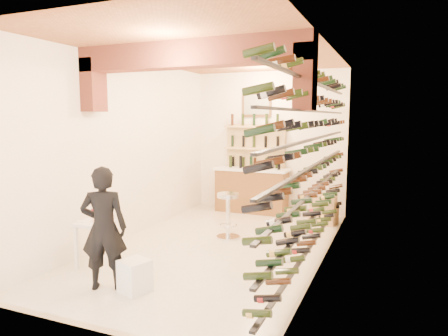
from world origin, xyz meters
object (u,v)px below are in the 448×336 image
tasting_table (95,229)px  white_stool (135,276)px  wine_rack (311,159)px  crate_lower (323,216)px  chrome_barstool (228,212)px  person (104,228)px  back_counter (252,189)px

tasting_table → white_stool: 1.22m
wine_rack → tasting_table: 3.33m
white_stool → crate_lower: (1.62, 4.25, -0.04)m
chrome_barstool → crate_lower: bearing=49.6°
white_stool → person: bearing=-172.7°
white_stool → crate_lower: size_ratio=0.76×
wine_rack → tasting_table: bearing=-151.4°
crate_lower → tasting_table: bearing=-125.6°
back_counter → person: 4.76m
tasting_table → person: 0.89m
person → chrome_barstool: 2.72m
chrome_barstool → crate_lower: size_ratio=1.53×
wine_rack → chrome_barstool: bearing=160.9°
person → crate_lower: size_ratio=2.94×
chrome_barstool → crate_lower: (1.42, 1.66, -0.31)m
wine_rack → back_counter: bearing=124.7°
back_counter → crate_lower: 1.80m
chrome_barstool → wine_rack: bearing=-19.1°
wine_rack → person: wine_rack is taller
wine_rack → crate_lower: (-0.13, 2.20, -1.39)m
tasting_table → white_stool: (1.04, -0.52, -0.35)m
chrome_barstool → crate_lower: 2.21m
back_counter → white_stool: back_counter is taller
back_counter → tasting_table: size_ratio=2.09×
person → crate_lower: bearing=-140.8°
wine_rack → white_stool: size_ratio=14.02×
crate_lower → back_counter: bearing=165.2°
crate_lower → chrome_barstool: bearing=-130.4°
white_stool → person: 0.71m
back_counter → white_stool: size_ratio=4.18×
wine_rack → person: (-2.16, -2.10, -0.76)m
back_counter → chrome_barstool: size_ratio=2.08×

